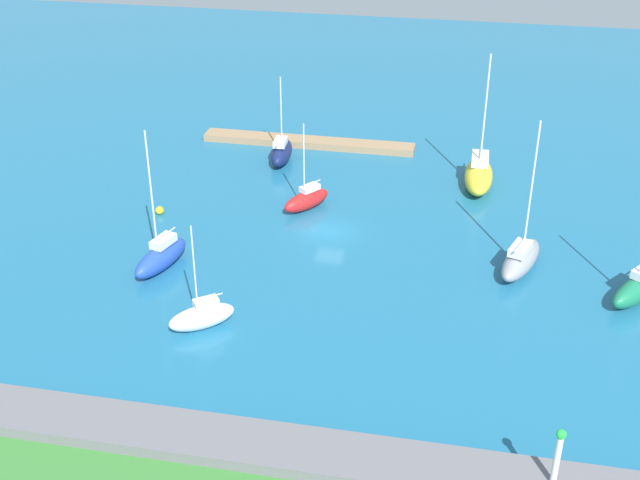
% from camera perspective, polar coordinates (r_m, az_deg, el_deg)
% --- Properties ---
extents(water, '(160.00, 160.00, 0.00)m').
position_cam_1_polar(water, '(73.92, 0.67, 0.56)').
color(water, '#1E668C').
rests_on(water, ground).
extents(pier_dock, '(23.54, 2.38, 0.75)m').
position_cam_1_polar(pier_dock, '(92.34, -0.81, 6.76)').
color(pier_dock, '#997A56').
rests_on(pier_dock, ground).
extents(breakwater, '(68.31, 3.78, 1.55)m').
position_cam_1_polar(breakwater, '(50.33, -5.73, -14.07)').
color(breakwater, slate).
rests_on(breakwater, ground).
extents(harbor_beacon, '(0.56, 0.56, 3.73)m').
position_cam_1_polar(harbor_beacon, '(47.24, 16.08, -13.92)').
color(harbor_beacon, silver).
rests_on(harbor_beacon, breakwater).
extents(sailboat_yellow_off_beacon, '(2.83, 8.00, 13.56)m').
position_cam_1_polar(sailboat_yellow_off_beacon, '(83.41, 10.88, 4.46)').
color(sailboat_yellow_off_beacon, yellow).
rests_on(sailboat_yellow_off_beacon, water).
extents(sailboat_red_mid_basin, '(4.40, 5.25, 8.57)m').
position_cam_1_polar(sailboat_red_mid_basin, '(77.61, -0.93, 2.82)').
color(sailboat_red_mid_basin, red).
rests_on(sailboat_red_mid_basin, water).
extents(sailboat_navy_west_end, '(2.32, 6.06, 9.22)m').
position_cam_1_polar(sailboat_navy_west_end, '(87.76, -2.67, 6.09)').
color(sailboat_navy_west_end, '#141E4C').
rests_on(sailboat_navy_west_end, water).
extents(sailboat_white_east_end, '(4.94, 4.33, 8.52)m').
position_cam_1_polar(sailboat_white_east_end, '(61.16, -8.14, -5.21)').
color(sailboat_white_east_end, white).
rests_on(sailboat_white_east_end, water).
extents(sailboat_green_near_pier, '(5.52, 6.40, 11.01)m').
position_cam_1_polar(sailboat_green_near_pier, '(68.15, 21.11, -3.08)').
color(sailboat_green_near_pier, '#19724C').
rests_on(sailboat_green_near_pier, water).
extents(sailboat_blue_inner_mooring, '(3.57, 6.74, 12.23)m').
position_cam_1_polar(sailboat_blue_inner_mooring, '(69.05, -10.90, -1.10)').
color(sailboat_blue_inner_mooring, '#2347B2').
rests_on(sailboat_blue_inner_mooring, water).
extents(sailboat_gray_lone_north, '(4.37, 7.43, 12.90)m').
position_cam_1_polar(sailboat_gray_lone_north, '(69.41, 13.67, -1.24)').
color(sailboat_gray_lone_north, gray).
rests_on(sailboat_gray_lone_north, water).
extents(mooring_buoy_yellow, '(0.78, 0.78, 0.78)m').
position_cam_1_polar(mooring_buoy_yellow, '(78.31, -10.99, 2.02)').
color(mooring_buoy_yellow, yellow).
rests_on(mooring_buoy_yellow, water).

